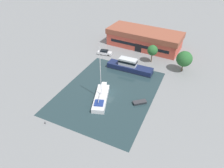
{
  "coord_description": "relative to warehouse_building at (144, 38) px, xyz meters",
  "views": [
    {
      "loc": [
        18.08,
        -36.52,
        31.87
      ],
      "look_at": [
        0.0,
        2.23,
        1.0
      ],
      "focal_mm": 32.0,
      "sensor_mm": 36.0,
      "label": 1
    }
  ],
  "objects": [
    {
      "name": "mooring_bollard",
      "position": [
        -7.22,
        -45.8,
        -2.75
      ],
      "size": [
        0.26,
        0.26,
        0.6
      ],
      "color": "#47474C",
      "rests_on": "ground"
    },
    {
      "name": "small_dinghy",
      "position": [
        8.95,
        -30.97,
        -2.75
      ],
      "size": [
        3.35,
        3.09,
        0.61
      ],
      "rotation": [
        0.0,
        0.0,
        2.26
      ],
      "color": "#23282D",
      "rests_on": "water_canal"
    },
    {
      "name": "sailboat_moored",
      "position": [
        -0.06,
        -33.69,
        -2.34
      ],
      "size": [
        5.87,
        11.07,
        13.92
      ],
      "rotation": [
        0.0,
        0.0,
        0.32
      ],
      "color": "white",
      "rests_on": "water_canal"
    },
    {
      "name": "ground_plane",
      "position": [
        0.16,
        -30.06,
        -3.07
      ],
      "size": [
        440.0,
        440.0,
        0.0
      ],
      "primitive_type": "plane",
      "color": "gray"
    },
    {
      "name": "parked_car",
      "position": [
        -10.01,
        -11.97,
        -2.22
      ],
      "size": [
        5.01,
        2.48,
        1.68
      ],
      "rotation": [
        0.0,
        0.0,
        4.88
      ],
      "color": "silver",
      "rests_on": "ground"
    },
    {
      "name": "quay_tree_near_building",
      "position": [
        5.84,
        -10.24,
        1.07
      ],
      "size": [
        3.26,
        3.26,
        5.79
      ],
      "color": "brown",
      "rests_on": "ground"
    },
    {
      "name": "warehouse_building",
      "position": [
        0.0,
        0.0,
        0.0
      ],
      "size": [
        26.88,
        12.65,
        6.06
      ],
      "rotation": [
        0.0,
        0.0,
        -0.07
      ],
      "color": "#C64C3D",
      "rests_on": "ground"
    },
    {
      "name": "quay_tree_by_water",
      "position": [
        15.64,
        -11.62,
        0.99
      ],
      "size": [
        4.55,
        4.55,
        6.34
      ],
      "color": "brown",
      "rests_on": "ground"
    },
    {
      "name": "water_canal",
      "position": [
        0.16,
        -30.06,
        -3.06
      ],
      "size": [
        22.82,
        29.75,
        0.01
      ],
      "primitive_type": "cube",
      "color": "#23383D",
      "rests_on": "ground"
    },
    {
      "name": "motor_cruiser",
      "position": [
        1.14,
        -17.77,
        -1.75
      ],
      "size": [
        13.93,
        3.36,
        3.68
      ],
      "rotation": [
        0.0,
        0.0,
        1.57
      ],
      "color": "#19234C",
      "rests_on": "water_canal"
    }
  ]
}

